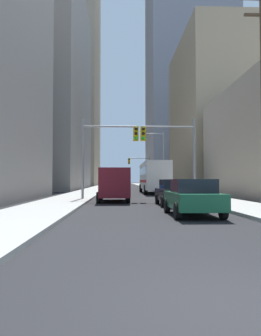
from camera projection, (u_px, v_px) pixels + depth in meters
The scene contains 17 objects.
ground_plane at pixel (255, 318), 3.54m from camera, with size 400.00×400.00×0.00m, color black.
sidewalk_left at pixel (96, 189), 53.29m from camera, with size 3.30×160.00×0.15m, color #9E9E99.
sidewalk_right at pixel (159, 189), 53.66m from camera, with size 3.30×160.00×0.15m, color #9E9E99.
city_bus at pixel (154, 176), 37.16m from camera, with size 2.67×11.52×3.40m.
cargo_van_maroon at pixel (114, 183), 22.91m from camera, with size 2.16×5.27×2.26m.
sedan_green at pixel (193, 197), 13.69m from camera, with size 1.95×4.21×1.52m.
sedan_black at pixel (175, 192), 19.19m from camera, with size 1.95×4.23×1.52m.
sedan_blue at pixel (116, 187), 33.73m from camera, with size 1.95×4.20×1.52m.
sedan_silver at pixel (116, 185), 44.92m from camera, with size 1.95×4.26×1.52m.
traffic_signal_near_left at pixel (107, 145), 24.13m from camera, with size 4.15×0.44×6.00m.
traffic_signal_near_right at pixel (171, 145), 24.29m from camera, with size 4.03×0.44×6.00m.
traffic_signal_far_right at pixel (140, 166), 59.12m from camera, with size 3.98×0.44×6.00m.
street_lamp_right at pixel (161, 156), 41.41m from camera, with size 2.40×0.32×7.50m.
building_left_mid_office at pixel (37, 88), 55.27m from camera, with size 15.60×29.00×33.71m, color gray.
building_left_far_tower at pixel (73, 61), 97.94m from camera, with size 14.83×27.81×73.21m, color tan.
building_right_mid_block at pixel (231, 116), 49.22m from camera, with size 15.30×20.45×22.07m, color tan.
building_right_far_highrise at pixel (188, 56), 94.40m from camera, with size 22.53×24.87×74.04m, color #93939E.
Camera 1 is at (-1.46, -3.55, 1.48)m, focal length 35.44 mm.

